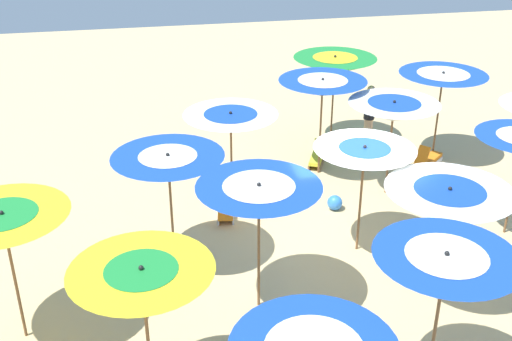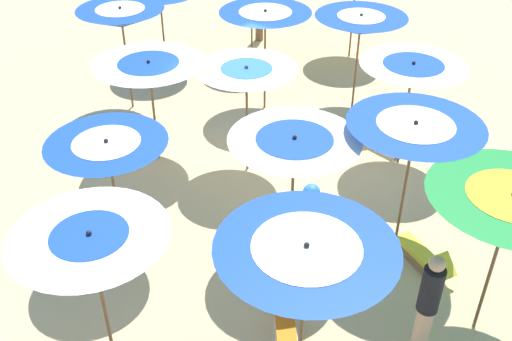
{
  "view_description": "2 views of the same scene",
  "coord_description": "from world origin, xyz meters",
  "px_view_note": "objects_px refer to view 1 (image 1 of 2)",
  "views": [
    {
      "loc": [
        -3.86,
        -10.45,
        7.27
      ],
      "look_at": [
        -1.34,
        2.02,
        1.0
      ],
      "focal_mm": 44.55,
      "sensor_mm": 36.0,
      "label": 1
    },
    {
      "loc": [
        8.32,
        6.64,
        7.03
      ],
      "look_at": [
        1.82,
        1.39,
        1.31
      ],
      "focal_mm": 41.58,
      "sensor_mm": 36.0,
      "label": 2
    }
  ],
  "objects_px": {
    "beach_umbrella_6": "(393,111)",
    "beach_umbrella_9": "(142,282)",
    "beach_umbrella_1": "(322,88)",
    "beach_umbrella_5": "(443,80)",
    "beach_umbrella_0": "(335,65)",
    "beach_umbrella_4": "(4,225)",
    "lounger_1": "(226,210)",
    "beach_umbrella_3": "(168,166)",
    "beachgoer_1": "(369,115)",
    "beach_umbrella_2": "(231,122)",
    "beach_umbrella_12": "(449,199)",
    "beach_umbrella_7": "(364,156)",
    "beach_umbrella_8": "(259,195)",
    "beach_ball": "(335,203)",
    "beach_umbrella_13": "(445,268)",
    "lounger_0": "(429,159)",
    "lounger_2": "(317,156)"
  },
  "relations": [
    {
      "from": "beach_umbrella_4",
      "to": "beach_umbrella_9",
      "type": "xyz_separation_m",
      "value": [
        2.04,
        -2.01,
        0.06
      ]
    },
    {
      "from": "beach_umbrella_2",
      "to": "beach_umbrella_5",
      "type": "height_order",
      "value": "beach_umbrella_5"
    },
    {
      "from": "beach_umbrella_1",
      "to": "beach_umbrella_5",
      "type": "distance_m",
      "value": 3.27
    },
    {
      "from": "beach_umbrella_6",
      "to": "beach_umbrella_7",
      "type": "distance_m",
      "value": 2.69
    },
    {
      "from": "beach_umbrella_1",
      "to": "lounger_1",
      "type": "relative_size",
      "value": 2.23
    },
    {
      "from": "beach_umbrella_12",
      "to": "lounger_0",
      "type": "xyz_separation_m",
      "value": [
        2.28,
        5.12,
        -1.81
      ]
    },
    {
      "from": "beach_umbrella_8",
      "to": "beach_umbrella_9",
      "type": "height_order",
      "value": "beach_umbrella_9"
    },
    {
      "from": "beach_umbrella_12",
      "to": "lounger_1",
      "type": "height_order",
      "value": "beach_umbrella_12"
    },
    {
      "from": "beach_umbrella_3",
      "to": "lounger_1",
      "type": "distance_m",
      "value": 2.74
    },
    {
      "from": "beach_umbrella_3",
      "to": "beach_ball",
      "type": "distance_m",
      "value": 4.48
    },
    {
      "from": "beach_umbrella_6",
      "to": "beach_umbrella_9",
      "type": "xyz_separation_m",
      "value": [
        -5.88,
        -5.65,
        0.16
      ]
    },
    {
      "from": "beach_umbrella_4",
      "to": "beach_umbrella_5",
      "type": "bearing_deg",
      "value": 27.91
    },
    {
      "from": "beach_umbrella_2",
      "to": "beach_umbrella_0",
      "type": "bearing_deg",
      "value": 42.2
    },
    {
      "from": "beach_umbrella_4",
      "to": "beach_umbrella_7",
      "type": "xyz_separation_m",
      "value": [
        6.4,
        1.42,
        -0.08
      ]
    },
    {
      "from": "beach_umbrella_1",
      "to": "beach_umbrella_4",
      "type": "xyz_separation_m",
      "value": [
        -6.64,
        -5.01,
        -0.1
      ]
    },
    {
      "from": "beach_umbrella_2",
      "to": "beach_umbrella_13",
      "type": "relative_size",
      "value": 0.91
    },
    {
      "from": "beach_umbrella_0",
      "to": "beach_umbrella_5",
      "type": "height_order",
      "value": "beach_umbrella_0"
    },
    {
      "from": "beach_umbrella_2",
      "to": "beach_umbrella_9",
      "type": "xyz_separation_m",
      "value": [
        -2.14,
        -5.79,
        0.16
      ]
    },
    {
      "from": "beach_umbrella_13",
      "to": "lounger_2",
      "type": "height_order",
      "value": "beach_umbrella_13"
    },
    {
      "from": "beach_umbrella_1",
      "to": "beach_umbrella_8",
      "type": "xyz_separation_m",
      "value": [
        -2.6,
        -4.99,
        -0.03
      ]
    },
    {
      "from": "beach_umbrella_4",
      "to": "lounger_1",
      "type": "bearing_deg",
      "value": 39.22
    },
    {
      "from": "beach_umbrella_4",
      "to": "beachgoer_1",
      "type": "bearing_deg",
      "value": 36.9
    },
    {
      "from": "beach_umbrella_5",
      "to": "beach_umbrella_8",
      "type": "height_order",
      "value": "beach_umbrella_8"
    },
    {
      "from": "beach_umbrella_8",
      "to": "beach_umbrella_13",
      "type": "xyz_separation_m",
      "value": [
        2.04,
        -2.57,
        0.02
      ]
    },
    {
      "from": "beach_umbrella_6",
      "to": "beach_umbrella_0",
      "type": "bearing_deg",
      "value": 97.03
    },
    {
      "from": "beach_umbrella_0",
      "to": "beach_umbrella_4",
      "type": "relative_size",
      "value": 1.04
    },
    {
      "from": "beach_umbrella_1",
      "to": "beach_umbrella_8",
      "type": "relative_size",
      "value": 1.02
    },
    {
      "from": "beach_umbrella_1",
      "to": "lounger_1",
      "type": "height_order",
      "value": "beach_umbrella_1"
    },
    {
      "from": "beach_umbrella_2",
      "to": "beach_umbrella_7",
      "type": "height_order",
      "value": "beach_umbrella_7"
    },
    {
      "from": "beach_umbrella_5",
      "to": "beach_ball",
      "type": "distance_m",
      "value": 4.54
    },
    {
      "from": "beach_umbrella_1",
      "to": "beach_umbrella_5",
      "type": "relative_size",
      "value": 1.05
    },
    {
      "from": "beach_umbrella_0",
      "to": "beach_umbrella_9",
      "type": "distance_m",
      "value": 10.39
    },
    {
      "from": "beach_umbrella_5",
      "to": "lounger_1",
      "type": "height_order",
      "value": "beach_umbrella_5"
    },
    {
      "from": "beach_umbrella_12",
      "to": "lounger_2",
      "type": "height_order",
      "value": "beach_umbrella_12"
    },
    {
      "from": "beach_umbrella_0",
      "to": "beach_umbrella_5",
      "type": "bearing_deg",
      "value": -33.59
    },
    {
      "from": "beach_umbrella_1",
      "to": "lounger_2",
      "type": "xyz_separation_m",
      "value": [
        0.13,
        0.56,
        -2.1
      ]
    },
    {
      "from": "beach_umbrella_3",
      "to": "lounger_0",
      "type": "height_order",
      "value": "beach_umbrella_3"
    },
    {
      "from": "beach_ball",
      "to": "beach_umbrella_6",
      "type": "bearing_deg",
      "value": 20.73
    },
    {
      "from": "beach_umbrella_7",
      "to": "lounger_1",
      "type": "bearing_deg",
      "value": 143.91
    },
    {
      "from": "beach_umbrella_9",
      "to": "beach_ball",
      "type": "bearing_deg",
      "value": 49.14
    },
    {
      "from": "beach_umbrella_13",
      "to": "beach_ball",
      "type": "height_order",
      "value": "beach_umbrella_13"
    },
    {
      "from": "beach_umbrella_1",
      "to": "beach_umbrella_12",
      "type": "bearing_deg",
      "value": -83.18
    },
    {
      "from": "lounger_0",
      "to": "beach_umbrella_8",
      "type": "bearing_deg",
      "value": -179.88
    },
    {
      "from": "beach_umbrella_13",
      "to": "lounger_0",
      "type": "height_order",
      "value": "beach_umbrella_13"
    },
    {
      "from": "beach_umbrella_3",
      "to": "beach_umbrella_0",
      "type": "bearing_deg",
      "value": 46.35
    },
    {
      "from": "lounger_2",
      "to": "beach_umbrella_6",
      "type": "bearing_deg",
      "value": 56.27
    },
    {
      "from": "lounger_2",
      "to": "beachgoer_1",
      "type": "height_order",
      "value": "beachgoer_1"
    },
    {
      "from": "beach_umbrella_1",
      "to": "beach_umbrella_5",
      "type": "bearing_deg",
      "value": 4.14
    },
    {
      "from": "beach_umbrella_2",
      "to": "beach_umbrella_13",
      "type": "xyz_separation_m",
      "value": [
        1.9,
        -6.33,
        0.2
      ]
    },
    {
      "from": "beach_umbrella_2",
      "to": "beach_umbrella_13",
      "type": "distance_m",
      "value": 6.61
    }
  ]
}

